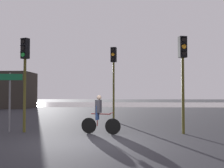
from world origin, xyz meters
TOP-DOWN VIEW (x-y plane):
  - ground_plane at (0.00, 0.00)m, footprint 120.00×120.00m
  - water_strip at (0.00, 29.39)m, footprint 80.00×16.00m
  - traffic_light_near_left at (-3.21, 2.14)m, footprint 0.39×0.41m
  - traffic_light_near_right at (3.63, 2.03)m, footprint 0.37×0.38m
  - traffic_light_center at (0.53, 6.48)m, footprint 0.38×0.40m
  - direction_sign_post at (-3.89, 2.16)m, footprint 1.10×0.17m
  - cyclist at (0.10, 1.84)m, footprint 1.68×0.54m

SIDE VIEW (x-z plane):
  - ground_plane at x=0.00m, z-range 0.00..0.00m
  - water_strip at x=0.00m, z-range 0.00..0.01m
  - cyclist at x=0.10m, z-range 0.01..1.63m
  - direction_sign_post at x=-3.89m, z-range 0.40..3.00m
  - traffic_light_near_right at x=3.63m, z-range 0.82..4.93m
  - traffic_light_near_left at x=-3.21m, z-range 0.82..4.94m
  - traffic_light_center at x=0.53m, z-range 0.87..5.36m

